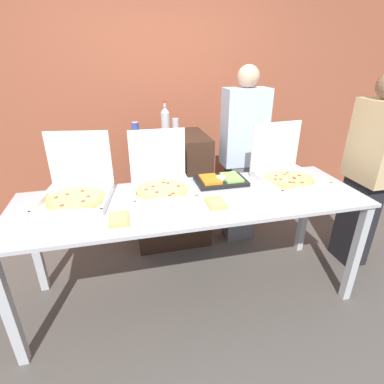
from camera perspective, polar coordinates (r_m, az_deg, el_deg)
The scene contains 15 objects.
ground_plane at distance 2.60m, azimuth 0.00°, elevation -18.53°, with size 16.00×16.00×0.00m, color #514C47.
brick_wall_behind at distance 3.59m, azimuth -6.75°, elevation 18.52°, with size 10.00×0.06×2.80m.
buffet_table at distance 2.15m, azimuth 0.00°, elevation -3.61°, with size 2.46×0.78×0.86m.
pizza_box_near_right at distance 2.48m, azimuth 17.37°, elevation 3.70°, with size 0.48×0.50×0.43m.
pizza_box_far_left at distance 2.21m, azimuth -5.89°, elevation 2.07°, with size 0.43×0.44×0.42m.
pizza_box_near_left at distance 2.21m, azimuth -21.06°, elevation 0.52°, with size 0.51×0.52×0.44m.
paper_plate_front_center at distance 2.01m, azimuth 4.51°, elevation -2.28°, with size 0.25×0.25×0.03m.
paper_plate_front_left at distance 1.87m, azimuth -13.72°, elevation -5.24°, with size 0.25×0.25×0.03m.
veggie_tray at distance 2.36m, azimuth 5.51°, elevation 2.25°, with size 0.39×0.25×0.05m.
sideboard_podium at distance 3.02m, azimuth -4.14°, elevation 0.57°, with size 0.72×0.60×1.09m.
soda_bottle at distance 2.87m, azimuth -5.11°, elevation 13.46°, with size 0.08×0.08×0.30m.
soda_can_silver at distance 3.00m, azimuth -3.17°, elevation 12.67°, with size 0.07×0.07×0.12m.
soda_can_colored at distance 2.87m, azimuth -10.73°, elevation 11.73°, with size 0.07×0.07×0.12m.
person_guest_plaid at distance 2.92m, azimuth 9.59°, elevation 6.65°, with size 0.40×0.22×1.71m.
person_guest_cap at distance 2.92m, azimuth 30.54°, elevation 3.24°, with size 0.22×0.40×1.68m.
Camera 1 is at (-0.44, -1.84, 1.78)m, focal length 28.00 mm.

